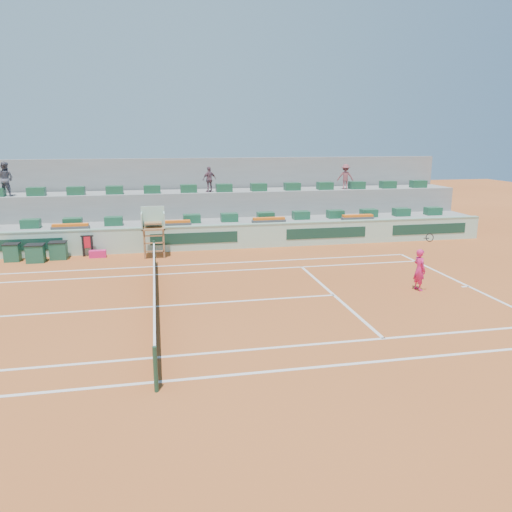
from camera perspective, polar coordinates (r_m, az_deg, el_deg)
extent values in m
plane|color=#A84F20|center=(17.40, -11.42, -5.69)|extent=(90.00, 90.00, 0.00)
cube|color=gray|center=(27.63, -11.57, 2.70)|extent=(36.00, 4.00, 1.20)
cube|color=gray|center=(29.09, -11.65, 4.62)|extent=(36.00, 2.40, 2.60)
cube|color=gray|center=(30.56, -11.73, 6.74)|extent=(36.00, 0.40, 4.40)
cube|color=#EB1E6C|center=(25.04, -17.64, 0.23)|extent=(0.77, 0.34, 0.34)
imported|color=#4D4E5A|center=(29.40, -26.73, 7.87)|extent=(1.02, 0.90, 1.78)
imported|color=#734C5B|center=(28.41, -5.35, 8.72)|extent=(0.90, 0.65, 1.42)
imported|color=#89444B|center=(30.37, 10.18, 8.92)|extent=(1.07, 0.80, 1.47)
cube|color=white|center=(20.97, 23.13, -3.22)|extent=(0.12, 10.97, 0.01)
cube|color=white|center=(12.34, -11.30, -13.95)|extent=(23.77, 0.12, 0.01)
cube|color=white|center=(22.66, -11.48, -1.19)|extent=(23.77, 0.12, 0.01)
cube|color=white|center=(13.57, -11.34, -11.31)|extent=(23.77, 0.12, 0.01)
cube|color=white|center=(21.34, -11.47, -2.10)|extent=(23.77, 0.12, 0.01)
cube|color=white|center=(18.48, 8.89, -4.43)|extent=(0.12, 8.23, 0.01)
cube|color=white|center=(17.40, -11.42, -5.68)|extent=(12.80, 0.12, 0.01)
cube|color=white|center=(20.88, 22.79, -3.25)|extent=(0.30, 0.12, 0.01)
cube|color=black|center=(17.26, -11.49, -4.25)|extent=(0.03, 11.87, 0.92)
cube|color=white|center=(17.12, -11.57, -2.67)|extent=(0.06, 11.87, 0.07)
cylinder|color=#1B412C|center=(11.70, -11.41, -12.58)|extent=(0.10, 0.10, 1.10)
cylinder|color=#1B412C|center=(22.97, -11.55, 0.41)|extent=(0.10, 0.10, 1.10)
cube|color=#ACD8C0|center=(25.47, -11.57, 1.79)|extent=(36.00, 0.30, 1.20)
cube|color=#80AB94|center=(25.35, -11.63, 3.19)|extent=(36.00, 0.34, 0.06)
cube|color=#153A2C|center=(26.17, -25.94, 1.12)|extent=(4.40, 0.02, 0.56)
cube|color=#153A2C|center=(25.37, -7.05, 2.04)|extent=(4.40, 0.02, 0.56)
cube|color=#153A2C|center=(26.79, 8.06, 2.62)|extent=(4.40, 0.02, 0.56)
cube|color=#153A2C|center=(29.32, 19.21, 2.93)|extent=(4.40, 0.02, 0.56)
cube|color=#8F5E36|center=(24.04, -12.64, 1.24)|extent=(0.08, 0.08, 1.35)
cube|color=#8F5E36|center=(24.04, -10.50, 1.33)|extent=(0.08, 0.08, 1.35)
cube|color=#8F5E36|center=(24.73, -12.61, 1.57)|extent=(0.08, 0.08, 1.35)
cube|color=#8F5E36|center=(24.72, -10.53, 1.67)|extent=(0.08, 0.08, 1.35)
cube|color=#8F5E36|center=(24.24, -11.65, 3.11)|extent=(1.10, 0.90, 0.08)
cube|color=#ACD8C0|center=(24.53, -11.71, 4.44)|extent=(1.10, 0.08, 1.00)
cube|color=#ACD8C0|center=(24.19, -12.92, 3.89)|extent=(0.06, 0.90, 0.80)
cube|color=#ACD8C0|center=(24.18, -10.45, 4.00)|extent=(0.06, 0.90, 0.80)
cube|color=#8F5E36|center=(24.30, -11.68, 3.71)|extent=(0.80, 0.60, 0.08)
cube|color=#8F5E36|center=(24.10, -11.53, 0.53)|extent=(0.90, 0.08, 0.06)
cube|color=#8F5E36|center=(24.02, -11.58, 1.46)|extent=(0.90, 0.08, 0.06)
cube|color=#8F5E36|center=(23.95, -11.62, 2.28)|extent=(0.90, 0.08, 0.06)
cube|color=#1C5435|center=(27.31, -24.35, 3.39)|extent=(0.90, 0.60, 0.44)
cube|color=#1C5435|center=(26.93, -20.20, 3.64)|extent=(0.90, 0.60, 0.44)
cube|color=#1C5435|center=(26.69, -15.96, 3.87)|extent=(0.90, 0.60, 0.44)
cube|color=#1C5435|center=(26.60, -11.65, 4.08)|extent=(0.90, 0.60, 0.44)
cube|color=#1C5435|center=(26.66, -7.35, 4.27)|extent=(0.90, 0.60, 0.44)
cube|color=#1C5435|center=(26.87, -3.08, 4.43)|extent=(0.90, 0.60, 0.44)
cube|color=#1C5435|center=(27.23, 1.10, 4.56)|extent=(0.90, 0.60, 0.44)
cube|color=#1C5435|center=(27.73, 5.15, 4.67)|extent=(0.90, 0.60, 0.44)
cube|color=#1C5435|center=(28.35, 9.05, 4.76)|extent=(0.90, 0.60, 0.44)
cube|color=#1C5435|center=(29.11, 12.76, 4.81)|extent=(0.90, 0.60, 0.44)
cube|color=#1C5435|center=(29.97, 16.26, 4.85)|extent=(0.90, 0.60, 0.44)
cube|color=#1C5435|center=(30.95, 19.56, 4.87)|extent=(0.90, 0.60, 0.44)
cube|color=#1C5435|center=(28.98, -23.81, 6.76)|extent=(0.90, 0.60, 0.44)
cube|color=#1C5435|center=(28.61, -19.88, 7.03)|extent=(0.90, 0.60, 0.44)
cube|color=#1C5435|center=(28.39, -15.86, 7.27)|extent=(0.90, 0.60, 0.44)
cube|color=#1C5435|center=(28.31, -11.79, 7.48)|extent=(0.90, 0.60, 0.44)
cube|color=#1C5435|center=(28.36, -7.72, 7.66)|extent=(0.90, 0.60, 0.44)
cube|color=#1C5435|center=(28.56, -3.67, 7.79)|extent=(0.90, 0.60, 0.44)
cube|color=#1C5435|center=(28.90, 0.30, 7.88)|extent=(0.90, 0.60, 0.44)
cube|color=#1C5435|center=(29.37, 4.16, 7.94)|extent=(0.90, 0.60, 0.44)
cube|color=#1C5435|center=(29.96, 7.88, 7.95)|extent=(0.90, 0.60, 0.44)
cube|color=#1C5435|center=(30.67, 11.45, 7.94)|extent=(0.90, 0.60, 0.44)
cube|color=#1C5435|center=(31.50, 14.84, 7.90)|extent=(0.90, 0.60, 0.44)
cube|color=#1C5435|center=(32.42, 18.05, 7.84)|extent=(0.90, 0.60, 0.44)
cube|color=#4F4F4F|center=(26.17, -20.43, 3.04)|extent=(1.80, 0.36, 0.16)
cube|color=orange|center=(26.15, -20.46, 3.34)|extent=(1.70, 0.32, 0.12)
cube|color=#4F4F4F|center=(25.85, -9.42, 3.59)|extent=(1.80, 0.36, 0.16)
cube|color=orange|center=(25.83, -9.43, 3.90)|extent=(1.70, 0.32, 0.12)
cube|color=#4F4F4F|center=(26.48, 1.47, 4.00)|extent=(1.80, 0.36, 0.16)
cube|color=orange|center=(26.46, 1.48, 4.30)|extent=(1.70, 0.32, 0.12)
cube|color=#4F4F4F|center=(28.01, 11.53, 4.25)|extent=(1.80, 0.36, 0.16)
cube|color=orange|center=(27.99, 11.54, 4.54)|extent=(1.70, 0.32, 0.12)
cube|color=#1B523C|center=(25.28, -21.64, 0.56)|extent=(0.74, 0.63, 0.80)
cube|color=black|center=(25.20, -21.72, 1.49)|extent=(0.78, 0.68, 0.04)
cube|color=#1B523C|center=(25.07, -23.88, 0.25)|extent=(0.77, 0.66, 0.80)
cube|color=black|center=(24.98, -23.97, 1.19)|extent=(0.81, 0.70, 0.04)
cube|color=#1B523C|center=(25.71, -26.09, 0.33)|extent=(0.66, 0.57, 0.80)
cube|color=black|center=(25.63, -26.19, 1.25)|extent=(0.70, 0.61, 0.04)
cube|color=black|center=(25.40, -19.13, 1.05)|extent=(0.10, 0.10, 1.00)
cube|color=black|center=(25.34, -18.24, 1.10)|extent=(0.10, 0.10, 1.00)
cube|color=black|center=(25.27, -18.77, 2.18)|extent=(0.60, 0.08, 0.06)
cube|color=red|center=(25.31, -18.73, 1.51)|extent=(0.44, 0.04, 0.56)
imported|color=#EB1E6C|center=(19.65, 18.18, -1.49)|extent=(0.46, 0.63, 1.58)
cylinder|color=black|center=(19.12, 18.89, 1.94)|extent=(0.03, 0.35, 0.09)
torus|color=black|center=(18.92, 19.23, 2.01)|extent=(0.31, 0.08, 0.31)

